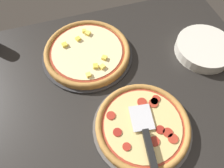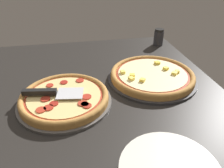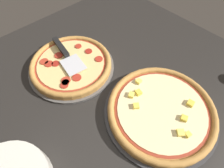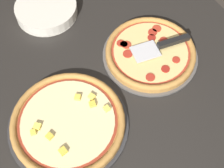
{
  "view_description": "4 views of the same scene",
  "coord_description": "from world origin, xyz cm",
  "views": [
    {
      "loc": [
        -15.95,
        -36.99,
        77.19
      ],
      "look_at": [
        -2.12,
        6.86,
        3.0
      ],
      "focal_mm": 35.0,
      "sensor_mm": 36.0,
      "label": 1
    },
    {
      "loc": [
        74.94,
        -8.06,
        50.55
      ],
      "look_at": [
        -2.12,
        6.86,
        3.0
      ],
      "focal_mm": 35.0,
      "sensor_mm": 36.0,
      "label": 2
    },
    {
      "loc": [
        24.6,
        35.54,
        57.85
      ],
      "look_at": [
        -2.12,
        6.86,
        3.0
      ],
      "focal_mm": 28.0,
      "sensor_mm": 36.0,
      "label": 3
    },
    {
      "loc": [
        -51.82,
        34.93,
        97.02
      ],
      "look_at": [
        -2.12,
        6.86,
        3.0
      ],
      "focal_mm": 50.0,
      "sensor_mm": 36.0,
      "label": 4
    }
  ],
  "objects": [
    {
      "name": "pizza_front",
      "position": [
        3.27,
        -12.93,
        2.57
      ],
      "size": [
        34.25,
        34.25,
        3.1
      ],
      "color": "#B77F3D",
      "rests_on": "pizza_pan_front"
    },
    {
      "name": "parmesan_shaker",
      "position": [
        -48.75,
        45.59,
        5.02
      ],
      "size": [
        6.0,
        6.0,
        10.23
      ],
      "color": "#333338",
      "rests_on": "ground_plane"
    },
    {
      "name": "ground_plane",
      "position": [
        0.0,
        0.0,
        -1.8
      ],
      "size": [
        127.22,
        108.42,
        3.6
      ],
      "primitive_type": "cube",
      "color": "black"
    },
    {
      "name": "serving_spatula",
      "position": [
        2.18,
        -19.13,
        4.88
      ],
      "size": [
        9.32,
        23.45,
        2.0
      ],
      "color": "silver",
      "rests_on": "pizza_front"
    },
    {
      "name": "pizza_pan_back",
      "position": [
        -7.48,
        26.65,
        0.5
      ],
      "size": [
        40.51,
        40.51,
        1.0
      ],
      "primitive_type": "cylinder",
      "color": "#2D2D30",
      "rests_on": "ground_plane"
    },
    {
      "name": "pizza_back",
      "position": [
        -7.48,
        26.64,
        2.53
      ],
      "size": [
        38.08,
        38.08,
        3.48
      ],
      "color": "#B77F3D",
      "rests_on": "pizza_pan_back"
    },
    {
      "name": "pizza_pan_front",
      "position": [
        3.25,
        -12.93,
        0.5
      ],
      "size": [
        36.43,
        36.43,
        1.0
      ],
      "primitive_type": "cylinder",
      "color": "#565451",
      "rests_on": "ground_plane"
    }
  ]
}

